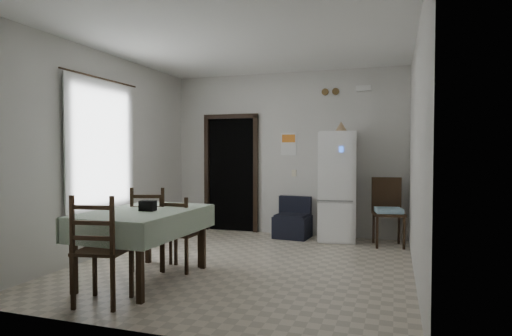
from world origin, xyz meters
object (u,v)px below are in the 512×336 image
object	(u,v)px
corner_chair	(388,212)
dining_table	(145,245)
dining_chair_far_right	(181,233)
dining_chair_far_left	(152,227)
fridge	(337,186)
navy_seat	(292,217)
dining_chair_near_head	(103,249)

from	to	relation	value
corner_chair	dining_table	bearing A→B (deg)	-144.35
corner_chair	dining_chair_far_right	size ratio (longest dim) A/B	1.15
dining_table	dining_chair_far_right	distance (m)	0.55
dining_table	dining_chair_far_left	distance (m)	0.51
fridge	navy_seat	size ratio (longest dim) A/B	2.60
corner_chair	dining_table	xyz separation A→B (m)	(-2.64, -2.73, -0.13)
dining_chair_near_head	fridge	bearing A→B (deg)	-125.45
dining_chair_far_right	dining_chair_near_head	world-z (taller)	dining_chair_near_head
fridge	dining_table	size ratio (longest dim) A/B	1.17
dining_chair_far_left	dining_table	bearing A→B (deg)	96.45
navy_seat	dining_chair_far_left	bearing A→B (deg)	-111.40
dining_chair_far_left	dining_chair_near_head	distance (m)	1.28
fridge	dining_table	world-z (taller)	fridge
navy_seat	dining_chair_far_left	xyz separation A→B (m)	(-1.25, -2.46, 0.17)
navy_seat	fridge	bearing A→B (deg)	5.52
navy_seat	corner_chair	distance (m)	1.60
fridge	navy_seat	bearing A→B (deg)	173.46
fridge	corner_chair	xyz separation A→B (m)	(0.82, -0.19, -0.37)
fridge	dining_table	bearing A→B (deg)	-128.56
dining_chair_near_head	navy_seat	bearing A→B (deg)	-115.14
corner_chair	navy_seat	bearing A→B (deg)	162.88
dining_chair_near_head	dining_chair_far_left	bearing A→B (deg)	-89.33
fridge	navy_seat	world-z (taller)	fridge
corner_chair	dining_chair_far_right	distance (m)	3.30
fridge	dining_chair_far_right	bearing A→B (deg)	-130.74
navy_seat	dining_chair_near_head	xyz separation A→B (m)	(-1.01, -3.71, 0.19)
navy_seat	dining_table	bearing A→B (deg)	-104.46
fridge	dining_chair_far_left	xyz separation A→B (m)	(-2.01, -2.46, -0.39)
dining_table	dining_chair_far_right	world-z (taller)	dining_chair_far_right
fridge	dining_chair_far_left	world-z (taller)	fridge
corner_chair	dining_chair_near_head	xyz separation A→B (m)	(-2.60, -3.52, 0.00)
dining_chair_far_left	dining_chair_near_head	xyz separation A→B (m)	(0.23, -1.26, 0.02)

